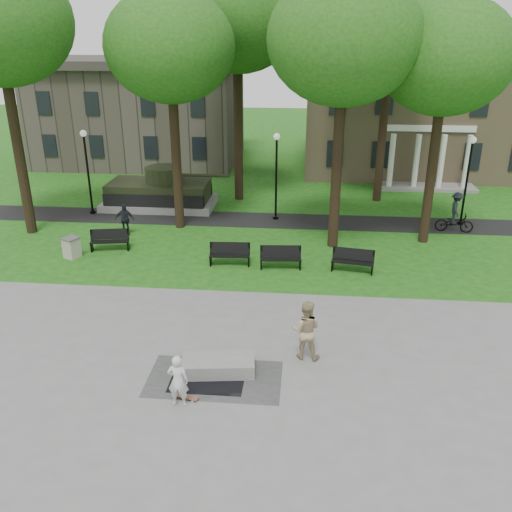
{
  "coord_description": "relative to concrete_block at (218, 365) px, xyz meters",
  "views": [
    {
      "loc": [
        2.09,
        -16.3,
        9.63
      ],
      "look_at": [
        0.24,
        3.46,
        1.4
      ],
      "focal_mm": 38.0,
      "sensor_mm": 36.0,
      "label": 1
    }
  ],
  "objects": [
    {
      "name": "ground",
      "position": [
        0.36,
        2.54,
        -0.24
      ],
      "size": [
        120.0,
        120.0,
        0.0
      ],
      "primitive_type": "plane",
      "color": "#164E12",
      "rests_on": "ground"
    },
    {
      "name": "plaza",
      "position": [
        0.36,
        -2.46,
        -0.23
      ],
      "size": [
        22.0,
        16.0,
        0.02
      ],
      "primitive_type": "cube",
      "color": "gray",
      "rests_on": "ground"
    },
    {
      "name": "footpath",
      "position": [
        0.36,
        14.54,
        -0.24
      ],
      "size": [
        44.0,
        2.6,
        0.01
      ],
      "primitive_type": "cube",
      "color": "black",
      "rests_on": "ground"
    },
    {
      "name": "building_right",
      "position": [
        10.36,
        28.54,
        4.1
      ],
      "size": [
        17.0,
        12.0,
        8.6
      ],
      "color": "#9E8460",
      "rests_on": "ground"
    },
    {
      "name": "building_left",
      "position": [
        -10.64,
        29.04,
        3.35
      ],
      "size": [
        15.0,
        10.0,
        7.2
      ],
      "primitive_type": "cube",
      "color": "#4C443D",
      "rests_on": "ground"
    },
    {
      "name": "tree_1",
      "position": [
        -4.14,
        13.04,
        8.71
      ],
      "size": [
        6.2,
        6.2,
        11.63
      ],
      "color": "black",
      "rests_on": "ground"
    },
    {
      "name": "tree_2",
      "position": [
        3.86,
        11.04,
        9.07
      ],
      "size": [
        6.6,
        6.6,
        12.16
      ],
      "color": "black",
      "rests_on": "ground"
    },
    {
      "name": "tree_3",
      "position": [
        8.36,
        12.04,
        8.35
      ],
      "size": [
        6.0,
        6.0,
        11.19
      ],
      "color": "black",
      "rests_on": "ground"
    },
    {
      "name": "tree_4",
      "position": [
        -1.64,
        18.54,
        10.15
      ],
      "size": [
        7.2,
        7.2,
        13.5
      ],
      "color": "black",
      "rests_on": "ground"
    },
    {
      "name": "tree_5",
      "position": [
        6.86,
        19.04,
        9.42
      ],
      "size": [
        6.4,
        6.4,
        12.44
      ],
      "color": "black",
      "rests_on": "ground"
    },
    {
      "name": "lamp_left",
      "position": [
        -9.64,
        14.84,
        2.55
      ],
      "size": [
        0.36,
        0.36,
        4.73
      ],
      "color": "black",
      "rests_on": "ground"
    },
    {
      "name": "lamp_mid",
      "position": [
        0.86,
        14.84,
        2.55
      ],
      "size": [
        0.36,
        0.36,
        4.73
      ],
      "color": "black",
      "rests_on": "ground"
    },
    {
      "name": "lamp_right",
      "position": [
        10.86,
        14.84,
        2.55
      ],
      "size": [
        0.36,
        0.36,
        4.73
      ],
      "color": "black",
      "rests_on": "ground"
    },
    {
      "name": "tank_monument",
      "position": [
        -6.1,
        16.54,
        0.61
      ],
      "size": [
        7.45,
        3.4,
        2.4
      ],
      "color": "gray",
      "rests_on": "ground"
    },
    {
      "name": "puddle",
      "position": [
        -0.26,
        -0.58,
        -0.22
      ],
      "size": [
        2.2,
        1.2,
        0.0
      ],
      "primitive_type": "cube",
      "color": "black",
      "rests_on": "plaza"
    },
    {
      "name": "concrete_block",
      "position": [
        0.0,
        0.0,
        0.0
      ],
      "size": [
        2.31,
        1.27,
        0.45
      ],
      "primitive_type": "cube",
      "rotation": [
        0.0,
        0.0,
        0.13
      ],
      "color": "gray",
      "rests_on": "plaza"
    },
    {
      "name": "skateboard",
      "position": [
        -0.73,
        -1.37,
        -0.19
      ],
      "size": [
        0.81,
        0.4,
        0.07
      ],
      "primitive_type": "cube",
      "rotation": [
        0.0,
        0.0,
        -0.27
      ],
      "color": "brown",
      "rests_on": "plaza"
    },
    {
      "name": "skateboarder",
      "position": [
        -0.83,
        -1.67,
        0.57
      ],
      "size": [
        0.58,
        0.38,
        1.59
      ],
      "primitive_type": "imported",
      "rotation": [
        0.0,
        0.0,
        3.14
      ],
      "color": "silver",
      "rests_on": "plaza"
    },
    {
      "name": "friend_watching",
      "position": [
        2.62,
        1.07,
        0.76
      ],
      "size": [
        1.03,
        0.84,
        1.97
      ],
      "primitive_type": "imported",
      "rotation": [
        0.0,
        0.0,
        3.04
      ],
      "color": "tan",
      "rests_on": "plaza"
    },
    {
      "name": "pedestrian_walker",
      "position": [
        -6.65,
        11.61,
        0.57
      ],
      "size": [
        0.99,
        0.5,
        1.62
      ],
      "primitive_type": "imported",
      "rotation": [
        0.0,
        0.0,
        0.11
      ],
      "color": "black",
      "rests_on": "ground"
    },
    {
      "name": "cyclist",
      "position": [
        10.19,
        13.62,
        0.62
      ],
      "size": [
        1.97,
        1.14,
        2.11
      ],
      "rotation": [
        0.0,
        0.0,
        1.44
      ],
      "color": "black",
      "rests_on": "ground"
    },
    {
      "name": "park_bench_0",
      "position": [
        -6.7,
        9.5,
        0.28
      ],
      "size": [
        1.85,
        0.86,
        1.0
      ],
      "rotation": [
        0.0,
        0.0,
        0.19
      ],
      "color": "black",
      "rests_on": "ground"
    },
    {
      "name": "park_bench_1",
      "position": [
        -0.79,
        8.3,
        0.28
      ],
      "size": [
        1.82,
        0.62,
        1.0
      ],
      "rotation": [
        0.0,
        0.0,
        0.05
      ],
      "color": "black",
      "rests_on": "ground"
    },
    {
      "name": "park_bench_2",
      "position": [
        1.48,
        8.12,
        0.28
      ],
      "size": [
        1.83,
        0.65,
        1.0
      ],
      "rotation": [
        0.0,
        0.0,
        0.07
      ],
      "color": "black",
      "rests_on": "ground"
    },
    {
      "name": "park_bench_3",
      "position": [
        4.59,
        8.06,
        0.28
      ],
      "size": [
        1.85,
        0.82,
        1.0
      ],
      "rotation": [
        0.0,
        0.0,
        -0.17
      ],
      "color": "black",
      "rests_on": "ground"
    },
    {
      "name": "trash_bin",
      "position": [
        -8.14,
        8.42,
        0.24
      ],
      "size": [
        0.88,
        0.88,
        0.96
      ],
      "rotation": [
        0.0,
        0.0,
        -0.44
      ],
      "color": "#BAB099",
      "rests_on": "ground"
    }
  ]
}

